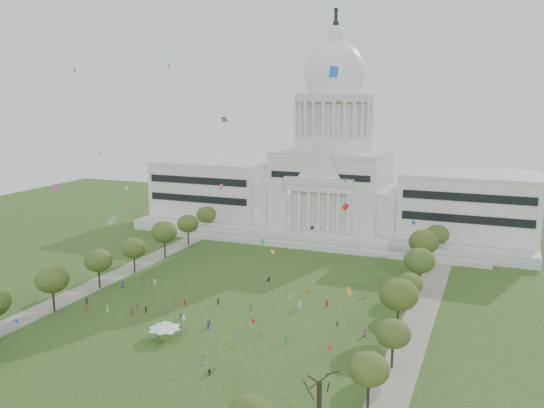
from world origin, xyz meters
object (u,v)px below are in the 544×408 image
Objects in this scene: capitol at (332,179)px; big_bare_tree at (320,379)px; event_tent at (165,324)px; person_0 at (365,332)px.

capitol is 12.50× the size of big_bare_tree.
event_tent is (-44.97, 21.08, -5.16)m from big_bare_tree.
capitol is 147.23m from big_bare_tree.
person_0 is at bearing 23.09° from event_tent.
big_bare_tree is 49.93m from event_tent.
big_bare_tree is 40.66m from person_0.
event_tent is (-6.97, -120.51, -18.78)m from capitol.
big_bare_tree is at bearing -63.74° from person_0.
big_bare_tree reaches higher than person_0.
big_bare_tree is 1.33× the size of event_tent.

